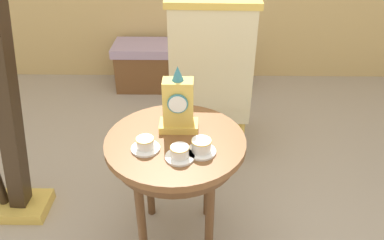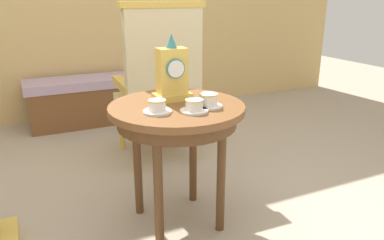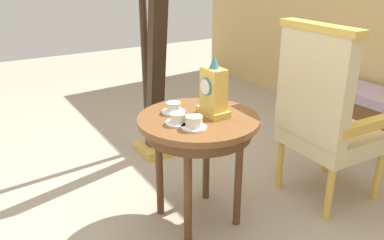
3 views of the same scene
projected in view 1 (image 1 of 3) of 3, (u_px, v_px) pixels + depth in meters
The scene contains 7 objects.
side_table at pixel (176, 153), 1.80m from camera, with size 0.68×0.68×0.66m.
teacup_left at pixel (145, 144), 1.68m from camera, with size 0.13×0.13×0.06m.
teacup_right at pixel (180, 153), 1.62m from camera, with size 0.13×0.13×0.06m.
teacup_center at pixel (201, 147), 1.65m from camera, with size 0.13×0.13×0.07m.
mantel_clock at pixel (178, 105), 1.76m from camera, with size 0.19×0.11×0.34m.
armchair at pixel (211, 80), 2.47m from camera, with size 0.56×0.55×1.14m.
window_bench at pixel (175, 65), 3.60m from camera, with size 1.16×0.40×0.44m.
Camera 1 is at (0.14, -1.38, 1.67)m, focal length 34.63 mm.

